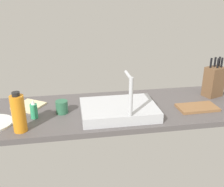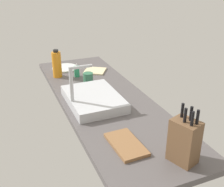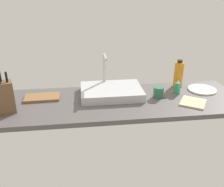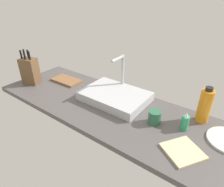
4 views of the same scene
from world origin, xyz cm
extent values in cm
cube|color=#514C4C|center=(0.00, 0.00, 1.75)|extent=(185.60, 59.94, 3.50)
cube|color=#B7BABF|center=(-4.72, 9.54, 6.65)|extent=(47.17, 33.49, 6.31)
cylinder|color=#B7BABF|center=(-8.54, 24.97, 18.22)|extent=(2.40, 2.40, 29.43)
cylinder|color=#B7BABF|center=(-8.54, 18.02, 31.93)|extent=(2.00, 13.90, 2.00)
cylinder|color=#B7BABF|center=(-5.04, 24.97, 5.50)|extent=(1.60, 1.60, 4.00)
cube|color=brown|center=(-79.20, -9.59, 14.45)|extent=(15.29, 13.24, 21.90)
cylinder|color=black|center=(-79.41, -8.13, 28.88)|extent=(1.79, 1.79, 6.97)
cylinder|color=black|center=(-75.00, -9.73, 28.88)|extent=(1.79, 1.79, 6.97)
cube|color=brown|center=(-57.88, 10.17, 4.40)|extent=(26.49, 15.10, 1.80)
cylinder|color=#2D9966|center=(47.45, 5.98, 8.10)|extent=(4.42, 4.42, 9.20)
cone|color=silver|center=(47.45, 5.98, 14.10)|extent=(2.43, 2.43, 2.80)
cylinder|color=orange|center=(53.39, 20.97, 14.07)|extent=(7.61, 7.61, 21.14)
cylinder|color=black|center=(53.39, 20.97, 25.74)|extent=(4.19, 4.19, 2.20)
cylinder|color=silver|center=(70.71, 10.52, 4.10)|extent=(22.80, 22.80, 1.20)
cube|color=beige|center=(53.09, -11.92, 4.10)|extent=(23.79, 23.90, 1.20)
cylinder|color=#2D6647|center=(30.70, 1.61, 7.65)|extent=(7.76, 7.76, 8.30)
camera|label=1|loc=(24.21, 156.49, 77.53)|focal=41.97mm
camera|label=2|loc=(-167.25, 63.69, 90.05)|focal=45.09mm
camera|label=3|loc=(-26.05, -165.57, 83.37)|focal=39.51mm
camera|label=4|loc=(66.32, -90.09, 76.60)|focal=30.85mm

